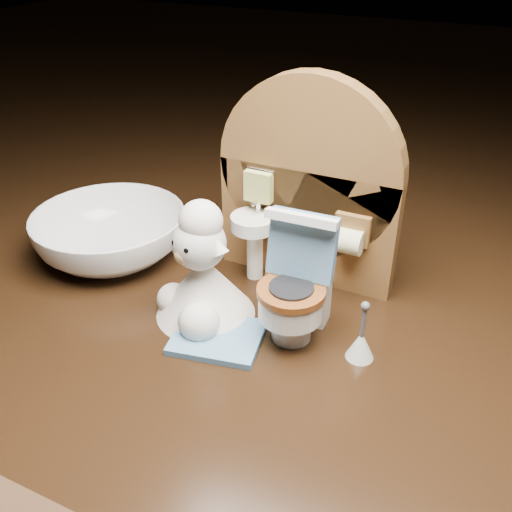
# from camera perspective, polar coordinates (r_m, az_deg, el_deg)

# --- Properties ---
(backdrop_panel) EXTENTS (0.13, 0.05, 0.15)m
(backdrop_panel) POSITION_cam_1_polar(r_m,az_deg,el_deg) (0.40, 5.12, 6.06)
(backdrop_panel) COLOR brown
(backdrop_panel) RESTS_ON ground
(toy_toilet) EXTENTS (0.04, 0.06, 0.08)m
(toy_toilet) POSITION_cam_1_polar(r_m,az_deg,el_deg) (0.36, 4.12, -3.50)
(toy_toilet) COLOR white
(toy_toilet) RESTS_ON ground
(bath_mat) EXTENTS (0.06, 0.06, 0.00)m
(bath_mat) POSITION_cam_1_polar(r_m,az_deg,el_deg) (0.37, -3.86, -8.09)
(bath_mat) COLOR #5885AD
(bath_mat) RESTS_ON ground
(toilet_brush) EXTENTS (0.02, 0.02, 0.04)m
(toilet_brush) POSITION_cam_1_polar(r_m,az_deg,el_deg) (0.36, 10.44, -8.55)
(toilet_brush) COLOR white
(toilet_brush) RESTS_ON ground
(plush_lamb) EXTENTS (0.07, 0.07, 0.09)m
(plush_lamb) POSITION_cam_1_polar(r_m,az_deg,el_deg) (0.37, -5.45, -2.19)
(plush_lamb) COLOR white
(plush_lamb) RESTS_ON ground
(ceramic_bowl) EXTENTS (0.12, 0.12, 0.04)m
(ceramic_bowl) POSITION_cam_1_polar(r_m,az_deg,el_deg) (0.46, -14.35, 2.03)
(ceramic_bowl) COLOR white
(ceramic_bowl) RESTS_ON ground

